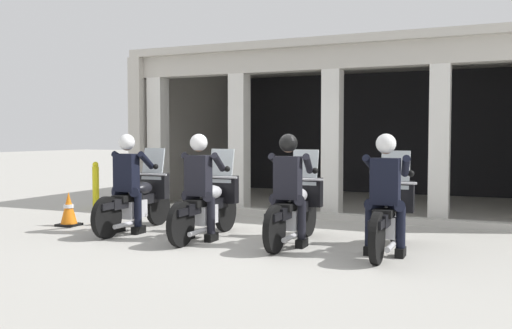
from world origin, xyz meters
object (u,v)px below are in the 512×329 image
at_px(police_officer_center_right, 289,180).
at_px(motorcycle_center_right, 295,208).
at_px(motorcycle_far_left, 139,200).
at_px(motorcycle_far_right, 389,214).
at_px(police_officer_far_left, 128,174).
at_px(police_officer_far_right, 386,184).
at_px(motorcycle_center_left, 209,205).
at_px(traffic_cone_flank, 69,209).
at_px(police_officer_center_left, 199,177).
at_px(bollard_kerbside, 96,185).

bearing_deg(police_officer_center_right, motorcycle_center_right, 95.00).
bearing_deg(motorcycle_far_left, motorcycle_far_right, 11.34).
distance_m(police_officer_far_left, police_officer_far_right, 4.10).
distance_m(motorcycle_far_left, motorcycle_center_right, 2.73).
xyz_separation_m(motorcycle_far_left, police_officer_far_left, (-0.00, -0.28, 0.44)).
relative_size(motorcycle_center_left, traffic_cone_flank, 3.46).
relative_size(police_officer_center_right, motorcycle_far_right, 0.78).
height_order(police_officer_far_left, motorcycle_far_right, police_officer_far_left).
distance_m(police_officer_far_left, police_officer_center_left, 1.37).
bearing_deg(police_officer_far_right, police_officer_center_left, -174.30).
relative_size(motorcycle_center_right, bollard_kerbside, 2.03).
height_order(police_officer_far_left, motorcycle_center_left, police_officer_far_left).
height_order(police_officer_center_left, motorcycle_far_right, police_officer_center_left).
xyz_separation_m(police_officer_far_right, traffic_cone_flank, (-5.46, 0.25, -0.65)).
distance_m(motorcycle_far_right, police_officer_far_right, 0.52).
distance_m(police_officer_far_left, motorcycle_center_right, 2.78).
height_order(police_officer_far_left, motorcycle_center_right, police_officer_far_left).
xyz_separation_m(police_officer_center_left, motorcycle_center_right, (1.37, 0.39, -0.44)).
relative_size(police_officer_far_right, bollard_kerbside, 1.58).
bearing_deg(bollard_kerbside, motorcycle_far_right, -17.09).
height_order(motorcycle_far_left, police_officer_far_right, police_officer_far_right).
xyz_separation_m(motorcycle_far_left, bollard_kerbside, (-2.46, 1.93, -0.00)).
distance_m(motorcycle_far_left, traffic_cone_flank, 1.39).
relative_size(motorcycle_center_left, police_officer_center_right, 1.29).
bearing_deg(police_officer_far_right, police_officer_far_left, -175.98).
xyz_separation_m(motorcycle_far_right, police_officer_far_right, (-0.00, -0.28, 0.44)).
distance_m(police_officer_far_right, bollard_kerbside, 6.96).
relative_size(police_officer_center_right, police_officer_far_right, 1.00).
distance_m(police_officer_far_left, traffic_cone_flank, 1.52).
xyz_separation_m(motorcycle_far_right, bollard_kerbside, (-6.56, 2.02, -0.00)).
relative_size(police_officer_far_left, motorcycle_center_right, 0.78).
xyz_separation_m(motorcycle_center_left, motorcycle_far_right, (2.73, 0.02, 0.00)).
relative_size(motorcycle_far_right, traffic_cone_flank, 3.46).
bearing_deg(police_officer_center_left, motorcycle_center_left, 97.94).
relative_size(police_officer_far_right, traffic_cone_flank, 2.69).
bearing_deg(motorcycle_center_left, traffic_cone_flank, -171.61).
xyz_separation_m(police_officer_far_left, police_officer_center_right, (2.73, -0.00, 0.00)).
distance_m(motorcycle_far_right, traffic_cone_flank, 5.47).
height_order(police_officer_center_right, police_officer_far_right, same).
xyz_separation_m(police_officer_center_left, motorcycle_far_right, (2.73, 0.31, -0.44)).
bearing_deg(traffic_cone_flank, motorcycle_center_left, 0.19).
height_order(police_officer_center_left, motorcycle_center_right, police_officer_center_left).
xyz_separation_m(motorcycle_center_left, police_officer_center_right, (1.37, -0.17, 0.44)).
bearing_deg(traffic_cone_flank, police_officer_center_right, -2.31).
relative_size(motorcycle_center_left, police_officer_far_right, 1.29).
xyz_separation_m(police_officer_center_right, motorcycle_far_right, (1.37, 0.20, -0.44)).
distance_m(motorcycle_center_right, bollard_kerbside, 5.54).
bearing_deg(motorcycle_center_left, motorcycle_far_left, -176.38).
xyz_separation_m(police_officer_center_left, police_officer_far_right, (2.73, 0.02, 0.00)).
bearing_deg(police_officer_far_left, bollard_kerbside, 150.57).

